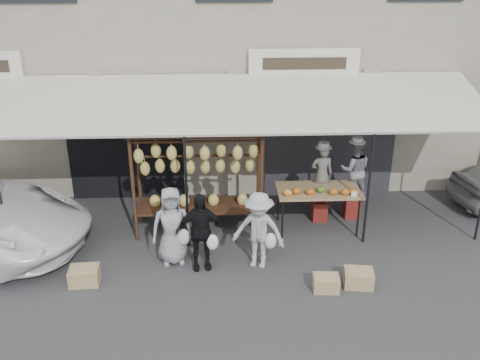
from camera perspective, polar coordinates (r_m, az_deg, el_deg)
The scene contains 15 objects.
ground_plane at distance 9.78m, azimuth 0.18°, elevation -10.34°, with size 90.00×90.00×0.00m, color #2D2D30.
shophouse at distance 14.69m, azimuth -1.00°, elevation 16.67°, with size 24.00×6.15×7.30m.
awning at distance 10.77m, azimuth -0.31°, elevation 8.11°, with size 10.00×2.35×2.92m.
banana_rack at distance 10.62m, azimuth -4.57°, elevation 2.06°, with size 2.60×0.90×2.24m.
produce_table at distance 11.01m, azimuth 8.42°, elevation -1.24°, with size 1.70×0.90×1.04m.
vendor_left at distance 11.34m, azimuth 8.71°, elevation 0.60°, with size 0.46×0.30×1.27m, color #625E5B.
vendor_right at distance 11.59m, azimuth 12.15°, elevation 1.07°, with size 0.64×0.50×1.32m, color gray.
customer_left at distance 9.93m, azimuth -7.29°, elevation -4.87°, with size 0.74×0.48×1.52m, color gray.
customer_mid at distance 9.71m, azimuth -4.29°, elevation -5.51°, with size 0.87×0.36×1.49m, color black.
customer_right at distance 9.73m, azimuth 1.98°, elevation -5.40°, with size 0.96×0.55×1.49m, color #9E9DA3.
stool_left at distance 11.70m, azimuth 8.46°, elevation -3.23°, with size 0.31×0.31×0.43m, color maroon.
stool_right at distance 11.95m, azimuth 11.79°, elevation -2.84°, with size 0.32×0.32×0.45m, color maroon.
crate_near_a at distance 9.52m, azimuth 9.17°, elevation -10.82°, with size 0.44×0.34×0.27m, color tan.
crate_near_b at distance 9.72m, azimuth 12.53°, elevation -10.18°, with size 0.50×0.38×0.30m, color tan.
crate_far at distance 9.94m, azimuth -16.25°, elevation -9.77°, with size 0.51×0.39×0.31m, color tan.
Camera 1 is at (-0.37, -8.07, 5.52)m, focal length 40.00 mm.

